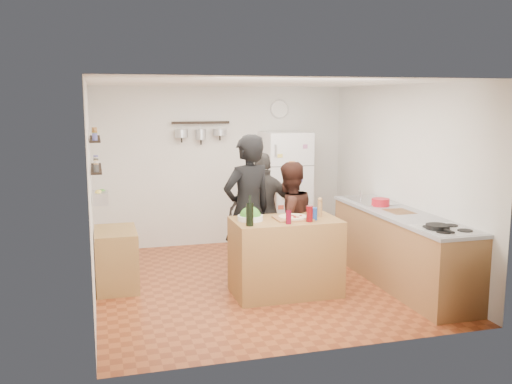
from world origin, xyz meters
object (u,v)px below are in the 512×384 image
object	(u,v)px
red_bowl	(381,202)
side_table	(116,259)
person_back	(264,211)
salt_canister	(313,214)
wine_bottle	(250,215)
skillet	(438,227)
person_left	(248,210)
salad_bowl	(250,218)
wall_clock	(279,109)
pepper_mill	(320,209)
person_center	(289,222)
counter_run	(400,249)
prep_island	(285,257)
fridge	(285,189)

from	to	relation	value
red_bowl	side_table	distance (m)	3.46
person_back	red_bowl	xyz separation A→B (m)	(1.41, -0.65, 0.17)
salt_canister	wine_bottle	bearing A→B (deg)	-172.87
skillet	side_table	xyz separation A→B (m)	(-3.34, 1.74, -0.58)
person_left	person_back	distance (m)	0.72
red_bowl	salad_bowl	bearing A→B (deg)	-168.98
wine_bottle	wall_clock	size ratio (longest dim) A/B	0.85
pepper_mill	salt_canister	bearing A→B (deg)	-131.42
salt_canister	person_back	world-z (taller)	person_back
person_center	wall_clock	xyz separation A→B (m)	(0.54, 2.07, 1.39)
person_center	side_table	world-z (taller)	person_center
person_center	counter_run	size ratio (longest dim) A/B	0.58
prep_island	fridge	world-z (taller)	fridge
salad_bowl	salt_canister	bearing A→B (deg)	-13.28
person_center	fridge	size ratio (longest dim) A/B	0.85
counter_run	wine_bottle	bearing A→B (deg)	-175.14
person_back	side_table	xyz separation A→B (m)	(-1.98, -0.29, -0.44)
person_back	fridge	distance (m)	1.39
prep_island	wine_bottle	world-z (taller)	wine_bottle
salad_bowl	salt_canister	distance (m)	0.74
salt_canister	person_back	bearing A→B (deg)	102.31
prep_island	counter_run	distance (m)	1.51
person_back	red_bowl	world-z (taller)	person_back
counter_run	side_table	world-z (taller)	counter_run
person_back	red_bowl	distance (m)	1.56
person_left	person_back	bearing A→B (deg)	-142.36
person_center	side_table	bearing A→B (deg)	-24.65
red_bowl	fridge	size ratio (longest dim) A/B	0.13
person_left	person_back	xyz separation A→B (m)	(0.38, 0.59, -0.14)
salad_bowl	side_table	bearing A→B (deg)	154.52
red_bowl	wine_bottle	bearing A→B (deg)	-162.00
prep_island	salt_canister	bearing A→B (deg)	-21.80
skillet	fridge	distance (m)	3.29
prep_island	wine_bottle	xyz separation A→B (m)	(-0.50, -0.22, 0.58)
pepper_mill	fridge	distance (m)	2.22
person_back	skillet	xyz separation A→B (m)	(1.36, -2.03, 0.14)
person_center	red_bowl	distance (m)	1.26
pepper_mill	person_center	distance (m)	0.57
skillet	prep_island	bearing A→B (deg)	145.35
wine_bottle	salt_canister	distance (m)	0.81
salt_canister	wall_clock	world-z (taller)	wall_clock
salt_canister	person_center	world-z (taller)	person_center
salad_bowl	skillet	bearing A→B (deg)	-29.22
wine_bottle	person_back	world-z (taller)	person_back
person_center	person_back	size ratio (longest dim) A/B	0.95
person_left	side_table	distance (m)	1.73
wine_bottle	side_table	size ratio (longest dim) A/B	0.32
person_center	salt_canister	bearing A→B (deg)	80.44
person_left	fridge	bearing A→B (deg)	-141.21
fridge	side_table	size ratio (longest dim) A/B	2.25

